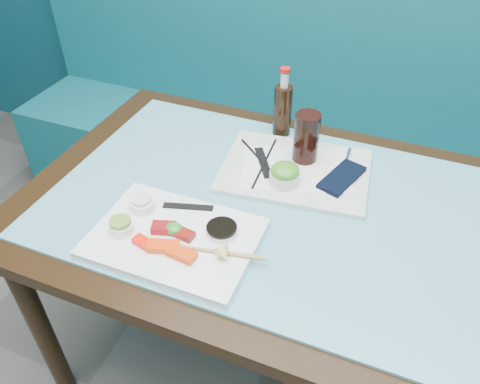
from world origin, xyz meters
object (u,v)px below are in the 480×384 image
at_px(sashimi_plate, 174,238).
at_px(blue_napkin, 123,229).
at_px(seaweed_bowl, 284,178).
at_px(cola_glass, 306,138).
at_px(dining_table, 277,229).
at_px(serving_tray, 295,171).
at_px(booth_bench, 333,155).
at_px(cola_bottle_body, 283,111).

relative_size(sashimi_plate, blue_napkin, 2.74).
xyz_separation_m(seaweed_bowl, cola_glass, (0.02, 0.13, 0.06)).
bearing_deg(seaweed_bowl, dining_table, -82.88).
bearing_deg(blue_napkin, dining_table, 36.07).
bearing_deg(serving_tray, dining_table, -96.49).
relative_size(dining_table, serving_tray, 3.35).
distance_m(booth_bench, blue_napkin, 1.20).
distance_m(booth_bench, cola_glass, 0.79).
relative_size(seaweed_bowl, cola_bottle_body, 0.52).
relative_size(serving_tray, seaweed_bowl, 4.90).
bearing_deg(booth_bench, sashimi_plate, -100.23).
height_order(sashimi_plate, cola_bottle_body, cola_bottle_body).
relative_size(booth_bench, dining_table, 2.14).
distance_m(cola_glass, cola_bottle_body, 0.18).
bearing_deg(booth_bench, cola_bottle_body, -101.87).
bearing_deg(sashimi_plate, dining_table, 49.51).
xyz_separation_m(serving_tray, seaweed_bowl, (-0.01, -0.07, 0.02)).
distance_m(dining_table, sashimi_plate, 0.32).
bearing_deg(blue_napkin, cola_glass, 52.52).
height_order(serving_tray, blue_napkin, serving_tray).
height_order(seaweed_bowl, blue_napkin, seaweed_bowl).
xyz_separation_m(sashimi_plate, serving_tray, (0.19, 0.38, -0.00)).
bearing_deg(seaweed_bowl, booth_bench, 89.29).
bearing_deg(cola_bottle_body, blue_napkin, -111.32).
bearing_deg(cola_glass, dining_table, -92.95).
bearing_deg(cola_bottle_body, sashimi_plate, -98.78).
bearing_deg(booth_bench, dining_table, -90.00).
distance_m(booth_bench, seaweed_bowl, 0.87).
bearing_deg(cola_bottle_body, seaweed_bowl, -70.29).
relative_size(dining_table, sashimi_plate, 3.52).
relative_size(serving_tray, blue_napkin, 2.87).
bearing_deg(cola_glass, booth_bench, 90.96).
bearing_deg(sashimi_plate, cola_bottle_body, 80.94).
height_order(seaweed_bowl, cola_bottle_body, cola_bottle_body).
xyz_separation_m(serving_tray, cola_bottle_body, (-0.11, 0.19, 0.07)).
relative_size(serving_tray, cola_glass, 2.77).
bearing_deg(sashimi_plate, cola_glass, 64.59).
relative_size(seaweed_bowl, cola_glass, 0.56).
xyz_separation_m(booth_bench, sashimi_plate, (-0.19, -1.07, 0.39)).
relative_size(serving_tray, cola_bottle_body, 2.54).
bearing_deg(cola_glass, sashimi_plate, -115.13).
height_order(booth_bench, serving_tray, booth_bench).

